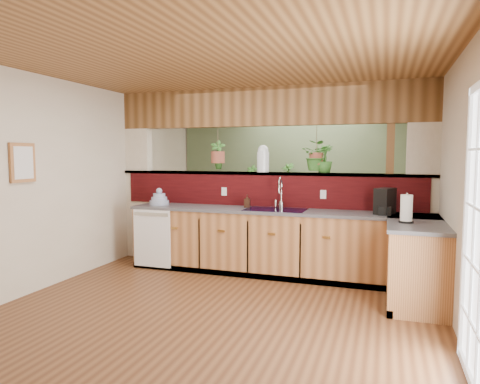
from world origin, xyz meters
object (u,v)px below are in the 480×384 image
(paper_towel, at_px, (406,209))
(soap_dispenser, at_px, (247,201))
(glass_jar, at_px, (263,159))
(shelving_console, at_px, (271,214))
(faucet, at_px, (280,192))
(dish_stack, at_px, (159,199))
(coffee_maker, at_px, (385,202))

(paper_towel, bearing_deg, soap_dispenser, 160.23)
(glass_jar, bearing_deg, shelving_console, 100.98)
(glass_jar, bearing_deg, paper_towel, -27.90)
(faucet, xyz_separation_m, soap_dispenser, (-0.47, -0.05, -0.14))
(shelving_console, bearing_deg, dish_stack, -117.88)
(paper_towel, height_order, glass_jar, glass_jar)
(faucet, relative_size, soap_dispenser, 2.38)
(faucet, height_order, soap_dispenser, faucet)
(faucet, distance_m, dish_stack, 1.82)
(coffee_maker, bearing_deg, shelving_console, 156.42)
(dish_stack, height_order, shelving_console, dish_stack)
(faucet, height_order, dish_stack, faucet)
(dish_stack, bearing_deg, shelving_console, 63.73)
(coffee_maker, bearing_deg, soap_dispenser, -159.09)
(dish_stack, distance_m, coffee_maker, 3.18)
(soap_dispenser, xyz_separation_m, shelving_console, (-0.21, 2.17, -0.49))
(faucet, xyz_separation_m, paper_towel, (1.60, -0.79, -0.08))
(paper_towel, distance_m, glass_jar, 2.23)
(shelving_console, bearing_deg, soap_dispenser, -85.95)
(soap_dispenser, relative_size, shelving_console, 0.12)
(faucet, distance_m, shelving_console, 2.31)
(dish_stack, height_order, soap_dispenser, dish_stack)
(faucet, distance_m, coffee_maker, 1.39)
(soap_dispenser, relative_size, coffee_maker, 0.56)
(coffee_maker, distance_m, paper_towel, 0.67)
(glass_jar, bearing_deg, soap_dispenser, -119.73)
(dish_stack, xyz_separation_m, coffee_maker, (3.18, -0.01, 0.07))
(faucet, bearing_deg, soap_dispenser, -173.49)
(paper_towel, height_order, shelving_console, paper_towel)
(coffee_maker, height_order, glass_jar, glass_jar)
(soap_dispenser, bearing_deg, glass_jar, 60.27)
(faucet, xyz_separation_m, glass_jar, (-0.31, 0.22, 0.45))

